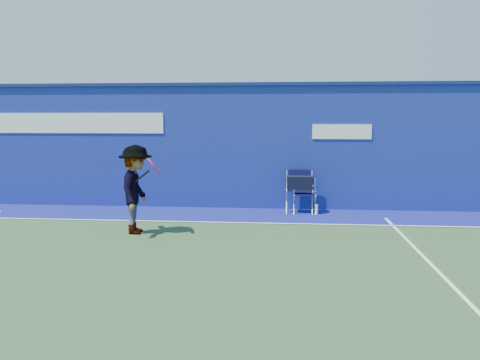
# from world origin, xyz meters

# --- Properties ---
(ground) EXTENTS (80.00, 80.00, 0.00)m
(ground) POSITION_xyz_m (0.00, 0.00, 0.00)
(ground) COLOR #2B4B28
(ground) RESTS_ON ground
(stadium_wall) EXTENTS (24.00, 0.50, 3.08)m
(stadium_wall) POSITION_xyz_m (-0.00, 5.20, 1.55)
(stadium_wall) COLOR navy
(stadium_wall) RESTS_ON ground
(out_of_bounds_strip) EXTENTS (24.00, 1.80, 0.01)m
(out_of_bounds_strip) POSITION_xyz_m (0.00, 4.10, 0.00)
(out_of_bounds_strip) COLOR navy
(out_of_bounds_strip) RESTS_ON ground
(court_lines) EXTENTS (24.00, 12.00, 0.01)m
(court_lines) POSITION_xyz_m (0.00, 0.60, 0.01)
(court_lines) COLOR white
(court_lines) RESTS_ON out_of_bounds_strip
(directors_chair_left) EXTENTS (0.60, 0.54, 1.00)m
(directors_chair_left) POSITION_xyz_m (2.60, 4.56, 0.42)
(directors_chair_left) COLOR silver
(directors_chair_left) RESTS_ON ground
(directors_chair_right) EXTENTS (0.49, 0.44, 0.82)m
(directors_chair_right) POSITION_xyz_m (2.72, 4.51, 0.26)
(directors_chair_right) COLOR silver
(directors_chair_right) RESTS_ON ground
(water_bottle) EXTENTS (0.07, 0.07, 0.24)m
(water_bottle) POSITION_xyz_m (3.00, 4.34, 0.12)
(water_bottle) COLOR silver
(water_bottle) RESTS_ON ground
(tennis_player) EXTENTS (0.94, 1.15, 1.71)m
(tennis_player) POSITION_xyz_m (-0.59, 2.09, 0.86)
(tennis_player) COLOR #EA4738
(tennis_player) RESTS_ON ground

